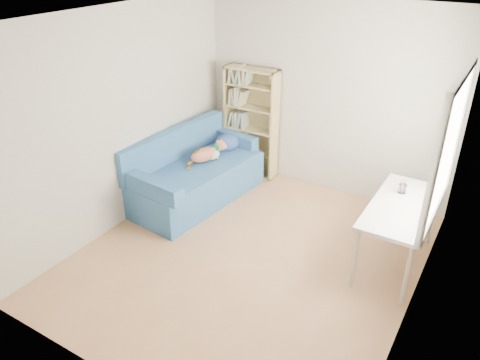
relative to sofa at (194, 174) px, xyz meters
The scene contains 6 objects.
ground 1.58m from the sofa, 30.67° to the right, with size 4.00×4.00×0.00m, color #AE784E.
room_shell 2.05m from the sofa, 27.82° to the right, with size 3.54×4.04×2.62m.
sofa is the anchor object (origin of this frame).
bookshelf 1.18m from the sofa, 76.05° to the left, with size 0.81×0.25×1.61m.
desk 2.77m from the sofa, ahead, with size 0.61×1.34×0.75m.
pen_cup 2.72m from the sofa, ahead, with size 0.09×0.09×0.17m.
Camera 1 is at (2.14, -3.74, 3.24)m, focal length 35.00 mm.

